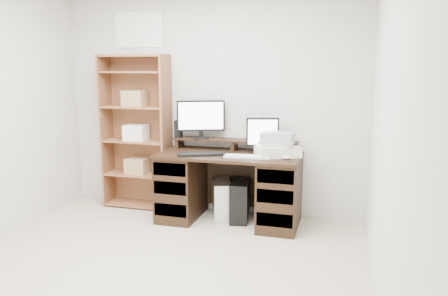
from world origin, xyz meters
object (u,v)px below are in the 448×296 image
at_px(desk, 229,186).
at_px(tower_silver, 222,200).
at_px(printer, 277,151).
at_px(bookshelf, 137,131).
at_px(monitor_small, 263,134).
at_px(tower_black, 240,200).
at_px(monitor_wide, 201,117).

height_order(desk, tower_silver, desk).
relative_size(printer, bookshelf, 0.24).
bearing_deg(desk, monitor_small, 21.06).
bearing_deg(desk, tower_silver, 145.98).
distance_m(monitor_small, bookshelf, 1.52).
distance_m(tower_black, bookshelf, 1.47).
xyz_separation_m(monitor_wide, tower_black, (0.48, -0.12, -0.89)).
height_order(desk, monitor_small, monitor_small).
xyz_separation_m(tower_black, bookshelf, (-1.29, 0.14, 0.70)).
height_order(desk, bookshelf, bookshelf).
distance_m(tower_silver, bookshelf, 1.30).
relative_size(printer, tower_black, 0.93).
bearing_deg(monitor_small, monitor_wide, 158.43).
bearing_deg(monitor_small, tower_silver, 170.94).
xyz_separation_m(monitor_small, bookshelf, (-1.52, 0.09, -0.04)).
xyz_separation_m(printer, bookshelf, (-1.69, 0.18, 0.11)).
bearing_deg(monitor_small, bookshelf, 160.29).
height_order(desk, monitor_wide, monitor_wide).
height_order(monitor_wide, printer, monitor_wide).
bearing_deg(tower_black, bookshelf, 165.18).
relative_size(monitor_small, printer, 0.88).
distance_m(desk, printer, 0.66).
distance_m(monitor_wide, printer, 0.95).
bearing_deg(desk, printer, 3.37).
bearing_deg(monitor_small, printer, -45.10).
relative_size(desk, tower_black, 3.26).
bearing_deg(printer, tower_black, 149.70).
bearing_deg(printer, desk, 159.12).
xyz_separation_m(tower_silver, bookshelf, (-1.08, 0.14, 0.71)).
bearing_deg(tower_silver, desk, -54.22).
distance_m(monitor_small, tower_silver, 0.86).
bearing_deg(monitor_wide, tower_silver, -44.75).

